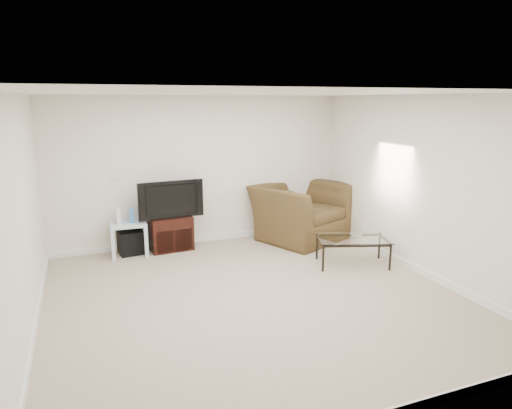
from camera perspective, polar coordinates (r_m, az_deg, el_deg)
name	(u,v)px	position (r m, az deg, el deg)	size (l,w,h in m)	color
floor	(254,297)	(5.86, -0.30, -11.50)	(5.00, 5.00, 0.00)	tan
ceiling	(253,93)	(5.33, -0.34, 13.75)	(5.00, 5.00, 0.00)	white
wall_back	(201,171)	(7.81, -6.91, 4.20)	(5.00, 0.02, 2.50)	silver
wall_left	(21,220)	(5.15, -27.28, -1.70)	(0.02, 5.00, 2.50)	silver
wall_right	(421,186)	(6.75, 19.92, 2.15)	(0.02, 5.00, 2.50)	silver
plate_back	(115,176)	(7.58, -17.21, 3.45)	(0.12, 0.02, 0.12)	white
plate_right_switch	(356,170)	(8.00, 12.36, 4.20)	(0.02, 0.09, 0.13)	white
plate_right_outlet	(363,228)	(7.96, 13.21, -2.90)	(0.02, 0.08, 0.12)	white
tv_stand	(170,233)	(7.68, -10.65, -3.49)	(0.67, 0.47, 0.56)	black
dvd_player	(171,222)	(7.60, -10.63, -2.20)	(0.35, 0.25, 0.05)	black
television	(169,198)	(7.51, -10.78, 0.75)	(0.99, 0.20, 0.61)	black
side_table	(129,238)	(7.60, -15.65, -4.05)	(0.55, 0.55, 0.53)	#CEE1F9
subwoofer	(131,242)	(7.65, -15.38, -4.54)	(0.38, 0.38, 0.38)	black
game_console	(118,216)	(7.47, -16.83, -1.33)	(0.06, 0.18, 0.24)	white
game_case	(131,216)	(7.49, -15.30, -1.34)	(0.06, 0.16, 0.21)	#337FCC
recliner	(302,202)	(8.10, 5.73, 0.27)	(1.50, 0.98, 1.31)	brown
coffee_table	(352,252)	(7.02, 11.96, -5.77)	(1.05, 0.59, 0.41)	black
remote	(357,236)	(7.06, 12.49, -3.84)	(0.16, 0.05, 0.02)	#B2B2B7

